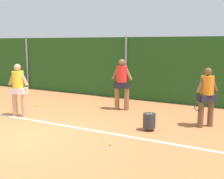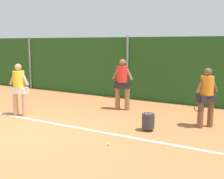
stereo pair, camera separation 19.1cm
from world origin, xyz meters
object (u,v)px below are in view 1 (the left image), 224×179
tennis_ball_0 (37,105)px  tennis_ball_3 (111,144)px  player_foreground_near (18,87)px  ball_hopper (149,121)px  player_backcourt_far (122,82)px  tennis_ball_6 (114,100)px  tennis_ball_1 (22,102)px  player_midcourt (207,94)px

tennis_ball_0 → tennis_ball_3: (4.68, -2.46, 0.00)m
tennis_ball_3 → player_foreground_near: bearing=166.4°
tennis_ball_0 → ball_hopper: bearing=-9.9°
player_backcourt_far → tennis_ball_6: size_ratio=28.69×
player_foreground_near → tennis_ball_0: bearing=-80.7°
tennis_ball_0 → tennis_ball_1: same height
ball_hopper → tennis_ball_0: 5.17m
player_midcourt → tennis_ball_6: bearing=-72.4°
tennis_ball_6 → tennis_ball_3: bearing=-63.2°
player_backcourt_far → ball_hopper: 2.74m
player_foreground_near → tennis_ball_1: player_foreground_near is taller
player_midcourt → tennis_ball_6: (-4.13, 1.99, -0.96)m
tennis_ball_1 → player_foreground_near: bearing=-45.7°
player_foreground_near → player_backcourt_far: player_backcourt_far is taller
player_backcourt_far → tennis_ball_1: size_ratio=28.69×
ball_hopper → tennis_ball_3: 1.64m
ball_hopper → tennis_ball_1: size_ratio=7.78×
player_backcourt_far → tennis_ball_3: size_ratio=28.69×
player_backcourt_far → tennis_ball_1: player_backcourt_far is taller
tennis_ball_1 → tennis_ball_6: (3.29, 2.07, 0.00)m
player_backcourt_far → tennis_ball_1: 4.47m
player_foreground_near → ball_hopper: player_foreground_near is taller
player_backcourt_far → tennis_ball_6: player_backcourt_far is taller
player_midcourt → ball_hopper: (-1.35, -1.14, -0.70)m
ball_hopper → tennis_ball_6: 4.20m
tennis_ball_6 → player_midcourt: bearing=-25.8°
player_backcourt_far → tennis_ball_6: bearing=116.6°
tennis_ball_1 → player_backcourt_far: bearing=11.1°
tennis_ball_1 → tennis_ball_6: size_ratio=1.00×
tennis_ball_0 → tennis_ball_3: 5.29m
player_midcourt → player_backcourt_far: bearing=-60.2°
player_foreground_near → tennis_ball_1: size_ratio=27.12×
tennis_ball_3 → tennis_ball_6: 5.27m
tennis_ball_3 → ball_hopper: bearing=75.6°
player_midcourt → tennis_ball_0: bearing=-44.3°
player_midcourt → tennis_ball_1: player_midcourt is taller
tennis_ball_0 → tennis_ball_3: size_ratio=1.00×
player_foreground_near → tennis_ball_0: 1.87m
tennis_ball_1 → tennis_ball_0: bearing=-10.1°
player_midcourt → ball_hopper: bearing=-6.4°
tennis_ball_1 → tennis_ball_6: bearing=32.1°
player_midcourt → player_backcourt_far: 3.25m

